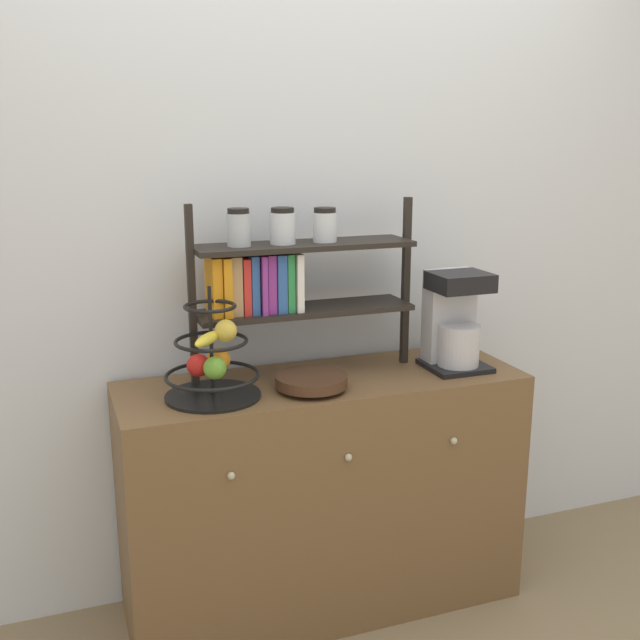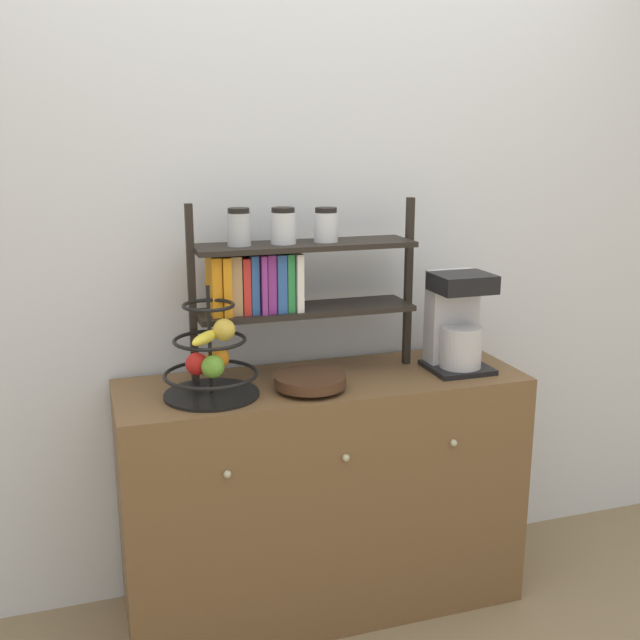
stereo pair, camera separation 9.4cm
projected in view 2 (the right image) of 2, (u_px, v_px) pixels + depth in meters
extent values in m
plane|color=#847051|center=(344.00, 638.00, 2.54)|extent=(12.00, 12.00, 0.00)
cube|color=silver|center=(300.00, 238.00, 2.69)|extent=(7.00, 0.05, 2.60)
cube|color=brown|center=(323.00, 494.00, 2.65)|extent=(1.39, 0.45, 0.85)
sphere|color=#B2AD8C|center=(227.00, 474.00, 2.26)|extent=(0.02, 0.02, 0.02)
sphere|color=#B2AD8C|center=(346.00, 458.00, 2.37)|extent=(0.02, 0.02, 0.02)
sphere|color=#B2AD8C|center=(454.00, 443.00, 2.49)|extent=(0.02, 0.02, 0.02)
cube|color=black|center=(457.00, 367.00, 2.65)|extent=(0.21, 0.21, 0.02)
cube|color=#B7B7BC|center=(452.00, 316.00, 2.66)|extent=(0.18, 0.08, 0.33)
cylinder|color=#B7B7BC|center=(461.00, 347.00, 2.61)|extent=(0.15, 0.15, 0.15)
cube|color=black|center=(463.00, 283.00, 2.56)|extent=(0.20, 0.17, 0.06)
cylinder|color=black|center=(212.00, 394.00, 2.38)|extent=(0.30, 0.30, 0.01)
cylinder|color=black|center=(210.00, 340.00, 2.34)|extent=(0.01, 0.01, 0.35)
torus|color=black|center=(211.00, 374.00, 2.37)|extent=(0.30, 0.30, 0.01)
torus|color=black|center=(210.00, 340.00, 2.34)|extent=(0.23, 0.23, 0.01)
torus|color=black|center=(208.00, 305.00, 2.31)|extent=(0.16, 0.16, 0.01)
sphere|color=red|center=(197.00, 364.00, 2.35)|extent=(0.07, 0.07, 0.07)
sphere|color=#6BAD33|center=(213.00, 367.00, 2.32)|extent=(0.07, 0.07, 0.07)
sphere|color=orange|center=(218.00, 358.00, 2.41)|extent=(0.08, 0.08, 0.08)
ellipsoid|color=yellow|center=(206.00, 338.00, 2.28)|extent=(0.12, 0.14, 0.04)
sphere|color=gold|center=(224.00, 330.00, 2.33)|extent=(0.07, 0.07, 0.07)
cylinder|color=#422819|center=(310.00, 388.00, 2.44)|extent=(0.13, 0.13, 0.02)
cylinder|color=#422819|center=(310.00, 380.00, 2.43)|extent=(0.24, 0.24, 0.04)
cube|color=black|center=(192.00, 297.00, 2.42)|extent=(0.02, 0.02, 0.60)
cube|color=black|center=(408.00, 282.00, 2.65)|extent=(0.02, 0.02, 0.60)
cube|color=black|center=(305.00, 310.00, 2.56)|extent=(0.74, 0.20, 0.02)
cube|color=black|center=(305.00, 245.00, 2.50)|extent=(0.74, 0.20, 0.02)
cube|color=orange|center=(214.00, 285.00, 2.44)|extent=(0.03, 0.13, 0.19)
cube|color=orange|center=(224.00, 284.00, 2.45)|extent=(0.03, 0.15, 0.19)
cube|color=tan|center=(234.00, 284.00, 2.46)|extent=(0.03, 0.12, 0.19)
cube|color=red|center=(243.00, 284.00, 2.47)|extent=(0.02, 0.13, 0.19)
cube|color=#2D599E|center=(251.00, 283.00, 2.48)|extent=(0.03, 0.13, 0.19)
cube|color=#8C338C|center=(259.00, 282.00, 2.48)|extent=(0.02, 0.16, 0.19)
cube|color=#8C338C|center=(268.00, 282.00, 2.49)|extent=(0.03, 0.13, 0.19)
cube|color=#2D599E|center=(277.00, 281.00, 2.50)|extent=(0.03, 0.14, 0.19)
cube|color=#2D8C47|center=(286.00, 281.00, 2.51)|extent=(0.02, 0.14, 0.19)
cube|color=white|center=(294.00, 280.00, 2.52)|extent=(0.02, 0.16, 0.19)
cylinder|color=#ADB2B7|center=(239.00, 229.00, 2.42)|extent=(0.08, 0.08, 0.11)
cylinder|color=black|center=(239.00, 210.00, 2.41)|extent=(0.07, 0.07, 0.02)
cylinder|color=silver|center=(283.00, 228.00, 2.47)|extent=(0.09, 0.09, 0.10)
cylinder|color=black|center=(283.00, 210.00, 2.45)|extent=(0.08, 0.08, 0.02)
cylinder|color=silver|center=(326.00, 227.00, 2.51)|extent=(0.08, 0.08, 0.10)
cylinder|color=black|center=(326.00, 210.00, 2.50)|extent=(0.07, 0.07, 0.02)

